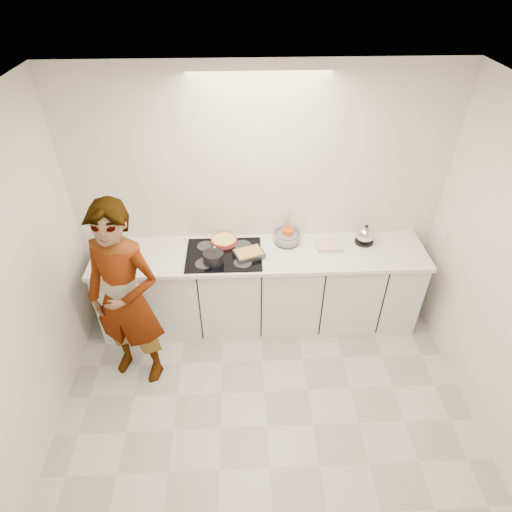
{
  "coord_description": "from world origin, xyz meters",
  "views": [
    {
      "loc": [
        -0.18,
        -2.02,
        3.39
      ],
      "look_at": [
        -0.05,
        1.05,
        1.05
      ],
      "focal_mm": 30.0,
      "sensor_mm": 36.0,
      "label": 1
    }
  ],
  "objects_px": {
    "kettle": "(365,235)",
    "utensil_crock": "(288,235)",
    "hob": "(224,255)",
    "baking_dish": "(249,254)",
    "cook": "(125,299)",
    "tart_dish": "(224,240)",
    "saucepan": "(213,257)",
    "mixing_bowl": "(287,238)"
  },
  "relations": [
    {
      "from": "baking_dish",
      "to": "kettle",
      "type": "distance_m",
      "value": 1.17
    },
    {
      "from": "hob",
      "to": "tart_dish",
      "type": "bearing_deg",
      "value": 90.23
    },
    {
      "from": "saucepan",
      "to": "mixing_bowl",
      "type": "relative_size",
      "value": 0.78
    },
    {
      "from": "hob",
      "to": "tart_dish",
      "type": "distance_m",
      "value": 0.2
    },
    {
      "from": "saucepan",
      "to": "mixing_bowl",
      "type": "height_order",
      "value": "saucepan"
    },
    {
      "from": "baking_dish",
      "to": "cook",
      "type": "distance_m",
      "value": 1.19
    },
    {
      "from": "hob",
      "to": "saucepan",
      "type": "bearing_deg",
      "value": -127.77
    },
    {
      "from": "saucepan",
      "to": "mixing_bowl",
      "type": "xyz_separation_m",
      "value": [
        0.72,
        0.31,
        -0.01
      ]
    },
    {
      "from": "hob",
      "to": "kettle",
      "type": "height_order",
      "value": "kettle"
    },
    {
      "from": "hob",
      "to": "utensil_crock",
      "type": "distance_m",
      "value": 0.67
    },
    {
      "from": "tart_dish",
      "to": "kettle",
      "type": "distance_m",
      "value": 1.4
    },
    {
      "from": "saucepan",
      "to": "kettle",
      "type": "xyz_separation_m",
      "value": [
        1.49,
        0.27,
        0.02
      ]
    },
    {
      "from": "hob",
      "to": "tart_dish",
      "type": "xyz_separation_m",
      "value": [
        -0.0,
        0.19,
        0.03
      ]
    },
    {
      "from": "tart_dish",
      "to": "baking_dish",
      "type": "bearing_deg",
      "value": -44.55
    },
    {
      "from": "tart_dish",
      "to": "kettle",
      "type": "height_order",
      "value": "kettle"
    },
    {
      "from": "mixing_bowl",
      "to": "utensil_crock",
      "type": "relative_size",
      "value": 2.13
    },
    {
      "from": "cook",
      "to": "tart_dish",
      "type": "bearing_deg",
      "value": 61.45
    },
    {
      "from": "tart_dish",
      "to": "mixing_bowl",
      "type": "distance_m",
      "value": 0.63
    },
    {
      "from": "hob",
      "to": "tart_dish",
      "type": "height_order",
      "value": "tart_dish"
    },
    {
      "from": "hob",
      "to": "kettle",
      "type": "xyz_separation_m",
      "value": [
        1.4,
        0.15,
        0.08
      ]
    },
    {
      "from": "kettle",
      "to": "hob",
      "type": "bearing_deg",
      "value": -173.79
    },
    {
      "from": "cook",
      "to": "utensil_crock",
      "type": "bearing_deg",
      "value": 46.4
    },
    {
      "from": "utensil_crock",
      "to": "baking_dish",
      "type": "bearing_deg",
      "value": -147.69
    },
    {
      "from": "kettle",
      "to": "baking_dish",
      "type": "bearing_deg",
      "value": -170.5
    },
    {
      "from": "hob",
      "to": "utensil_crock",
      "type": "height_order",
      "value": "utensil_crock"
    },
    {
      "from": "utensil_crock",
      "to": "tart_dish",
      "type": "bearing_deg",
      "value": -178.74
    },
    {
      "from": "saucepan",
      "to": "utensil_crock",
      "type": "height_order",
      "value": "saucepan"
    },
    {
      "from": "saucepan",
      "to": "baking_dish",
      "type": "bearing_deg",
      "value": 13.15
    },
    {
      "from": "kettle",
      "to": "utensil_crock",
      "type": "bearing_deg",
      "value": 175.73
    },
    {
      "from": "utensil_crock",
      "to": "cook",
      "type": "bearing_deg",
      "value": -151.08
    },
    {
      "from": "kettle",
      "to": "utensil_crock",
      "type": "height_order",
      "value": "kettle"
    },
    {
      "from": "hob",
      "to": "baking_dish",
      "type": "xyz_separation_m",
      "value": [
        0.24,
        -0.04,
        0.04
      ]
    },
    {
      "from": "baking_dish",
      "to": "tart_dish",
      "type": "bearing_deg",
      "value": 135.45
    },
    {
      "from": "baking_dish",
      "to": "kettle",
      "type": "height_order",
      "value": "kettle"
    },
    {
      "from": "tart_dish",
      "to": "saucepan",
      "type": "distance_m",
      "value": 0.33
    },
    {
      "from": "hob",
      "to": "tart_dish",
      "type": "relative_size",
      "value": 2.59
    },
    {
      "from": "utensil_crock",
      "to": "hob",
      "type": "bearing_deg",
      "value": -161.8
    },
    {
      "from": "baking_dish",
      "to": "utensil_crock",
      "type": "bearing_deg",
      "value": 32.31
    },
    {
      "from": "saucepan",
      "to": "baking_dish",
      "type": "height_order",
      "value": "saucepan"
    },
    {
      "from": "hob",
      "to": "cook",
      "type": "distance_m",
      "value": 1.01
    },
    {
      "from": "saucepan",
      "to": "kettle",
      "type": "height_order",
      "value": "kettle"
    },
    {
      "from": "hob",
      "to": "mixing_bowl",
      "type": "relative_size",
      "value": 2.33
    }
  ]
}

